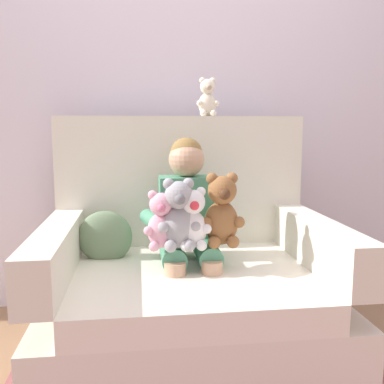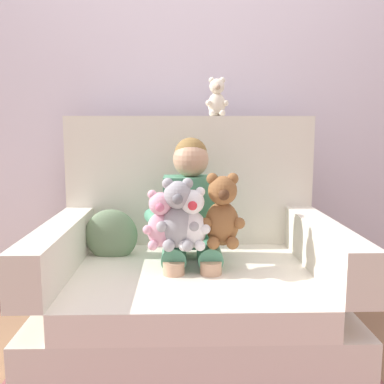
% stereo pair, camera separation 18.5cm
% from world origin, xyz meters
% --- Properties ---
extents(ground_plane, '(8.00, 8.00, 0.00)m').
position_xyz_m(ground_plane, '(0.00, 0.00, 0.00)').
color(ground_plane, '#936D4C').
extents(back_wall, '(6.00, 0.10, 2.60)m').
position_xyz_m(back_wall, '(0.00, 0.77, 1.30)').
color(back_wall, silver).
rests_on(back_wall, ground).
extents(armchair, '(1.30, 1.01, 1.13)m').
position_xyz_m(armchair, '(0.00, 0.06, 0.33)').
color(armchair, silver).
rests_on(armchair, ground).
extents(seated_child, '(0.45, 0.39, 0.82)m').
position_xyz_m(seated_child, '(0.00, 0.09, 0.65)').
color(seated_child, '#4C9370').
rests_on(seated_child, armchair).
extents(plush_brown, '(0.19, 0.16, 0.33)m').
position_xyz_m(plush_brown, '(0.13, -0.05, 0.70)').
color(plush_brown, brown).
rests_on(plush_brown, armchair).
extents(plush_grey, '(0.18, 0.15, 0.31)m').
position_xyz_m(plush_grey, '(-0.06, -0.08, 0.70)').
color(plush_grey, '#9E9EA3').
rests_on(plush_grey, armchair).
extents(plush_white, '(0.16, 0.13, 0.27)m').
position_xyz_m(plush_white, '(-0.00, -0.08, 0.68)').
color(plush_white, white).
rests_on(plush_white, armchair).
extents(plush_pink, '(0.15, 0.12, 0.25)m').
position_xyz_m(plush_pink, '(-0.14, -0.07, 0.67)').
color(plush_pink, '#EAA8BC').
rests_on(plush_pink, armchair).
extents(plush_cream_on_backrest, '(0.12, 0.10, 0.20)m').
position_xyz_m(plush_cream_on_backrest, '(0.14, 0.43, 1.22)').
color(plush_cream_on_backrest, silver).
rests_on(plush_cream_on_backrest, armchair).
extents(throw_pillow, '(0.26, 0.13, 0.26)m').
position_xyz_m(throw_pillow, '(-0.39, 0.19, 0.54)').
color(throw_pillow, slate).
rests_on(throw_pillow, armchair).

